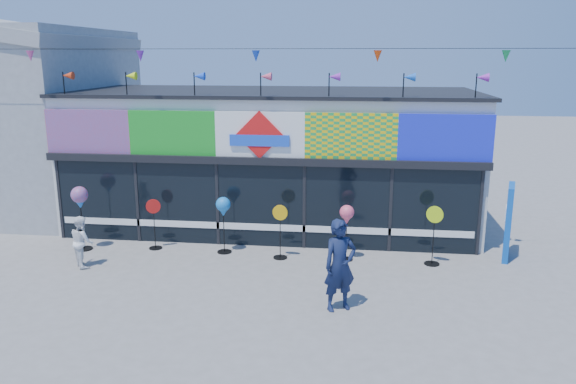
% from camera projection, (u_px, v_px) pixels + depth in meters
% --- Properties ---
extents(ground, '(80.00, 80.00, 0.00)m').
position_uv_depth(ground, '(235.00, 296.00, 12.29)').
color(ground, slate).
rests_on(ground, ground).
extents(kite_shop, '(16.00, 5.70, 5.31)m').
position_uv_depth(kite_shop, '(274.00, 157.00, 17.53)').
color(kite_shop, silver).
rests_on(kite_shop, ground).
extents(blue_sign, '(0.40, 0.98, 1.95)m').
position_uv_depth(blue_sign, '(508.00, 222.00, 14.39)').
color(blue_sign, '#0B4FB3').
rests_on(blue_sign, ground).
extents(spinner_0, '(0.44, 0.44, 1.76)m').
position_uv_depth(spinner_0, '(80.00, 199.00, 14.94)').
color(spinner_0, black).
rests_on(spinner_0, ground).
extents(spinner_1, '(0.38, 0.35, 1.39)m').
position_uv_depth(spinner_1, '(154.00, 223.00, 15.17)').
color(spinner_1, black).
rests_on(spinner_1, ground).
extents(spinner_2, '(0.39, 0.39, 1.53)m').
position_uv_depth(spinner_2, '(223.00, 208.00, 14.76)').
color(spinner_2, black).
rests_on(spinner_2, ground).
extents(spinner_3, '(0.40, 0.36, 1.43)m').
position_uv_depth(spinner_3, '(280.00, 230.00, 14.44)').
color(spinner_3, black).
rests_on(spinner_3, ground).
extents(spinner_4, '(0.37, 0.37, 1.46)m').
position_uv_depth(spinner_4, '(347.00, 216.00, 14.22)').
color(spinner_4, black).
rests_on(spinner_4, ground).
extents(spinner_5, '(0.41, 0.39, 1.52)m').
position_uv_depth(spinner_5, '(434.00, 234.00, 13.99)').
color(spinner_5, black).
rests_on(spinner_5, ground).
extents(adult_man, '(0.84, 0.74, 1.93)m').
position_uv_depth(adult_man, '(340.00, 265.00, 11.46)').
color(adult_man, '#131D3E').
rests_on(adult_man, ground).
extents(child, '(0.68, 0.71, 1.29)m').
position_uv_depth(child, '(82.00, 241.00, 13.93)').
color(child, white).
rests_on(child, ground).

